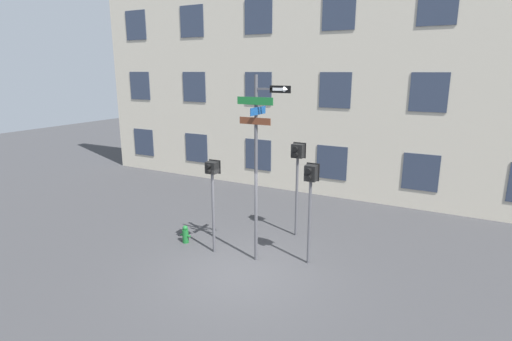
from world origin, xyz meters
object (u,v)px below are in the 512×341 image
object	(u,v)px
pedestrian_signal_across	(297,163)
pedestrian_signal_right	(310,187)
street_sign_pole	(258,154)
pedestrian_signal_left	(212,182)
fire_hydrant	(185,234)

from	to	relation	value
pedestrian_signal_across	pedestrian_signal_right	bearing A→B (deg)	-57.37
street_sign_pole	pedestrian_signal_across	world-z (taller)	street_sign_pole
pedestrian_signal_right	pedestrian_signal_across	world-z (taller)	pedestrian_signal_across
pedestrian_signal_right	pedestrian_signal_across	size ratio (longest dim) A/B	0.93
pedestrian_signal_left	street_sign_pole	bearing A→B (deg)	5.15
street_sign_pole	pedestrian_signal_across	bearing A→B (deg)	83.29
pedestrian_signal_across	fire_hydrant	bearing A→B (deg)	-142.55
pedestrian_signal_across	street_sign_pole	bearing A→B (deg)	-96.71
street_sign_pole	pedestrian_signal_across	size ratio (longest dim) A/B	1.68
pedestrian_signal_right	fire_hydrant	size ratio (longest dim) A/B	5.06
fire_hydrant	street_sign_pole	bearing A→B (deg)	-0.00
street_sign_pole	pedestrian_signal_right	world-z (taller)	street_sign_pole
street_sign_pole	fire_hydrant	distance (m)	3.75
pedestrian_signal_left	pedestrian_signal_right	distance (m)	2.75
pedestrian_signal_right	pedestrian_signal_across	bearing A→B (deg)	122.63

